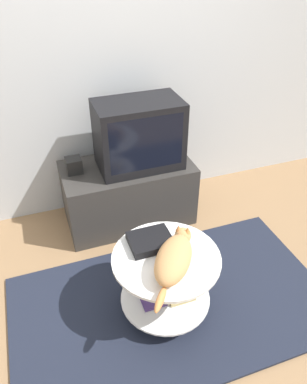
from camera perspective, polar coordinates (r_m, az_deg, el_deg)
name	(u,v)px	position (r m, az deg, el deg)	size (l,w,h in m)	color
ground_plane	(172,305)	(2.59, 2.89, -16.81)	(12.00, 12.00, 0.00)	#93704C
wall_back	(110,51)	(2.95, -6.69, 20.51)	(8.00, 0.05, 2.60)	silver
rug	(172,304)	(2.59, 2.90, -16.67)	(2.07, 1.17, 0.02)	#1E2333
tv_stand	(128,193)	(3.08, -3.88, -0.13)	(1.02, 0.54, 0.52)	#33302D
tv	(139,135)	(2.82, -2.23, 8.67)	(0.63, 0.37, 0.52)	black
speaker	(74,165)	(2.89, -12.03, 4.01)	(0.12, 0.12, 0.12)	black
coffee_table	(166,278)	(2.32, 1.92, -12.90)	(0.64, 0.64, 0.47)	#B2B2B7
dvd_box	(150,241)	(2.25, -0.47, -7.48)	(0.25, 0.21, 0.05)	black
cat	(174,258)	(2.10, 3.16, -9.97)	(0.41, 0.51, 0.14)	tan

